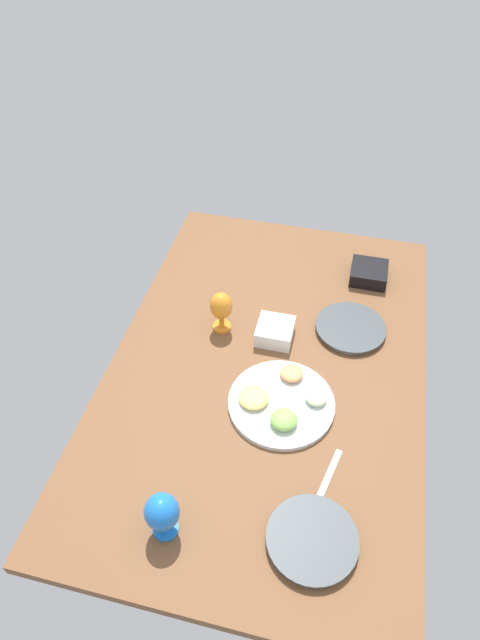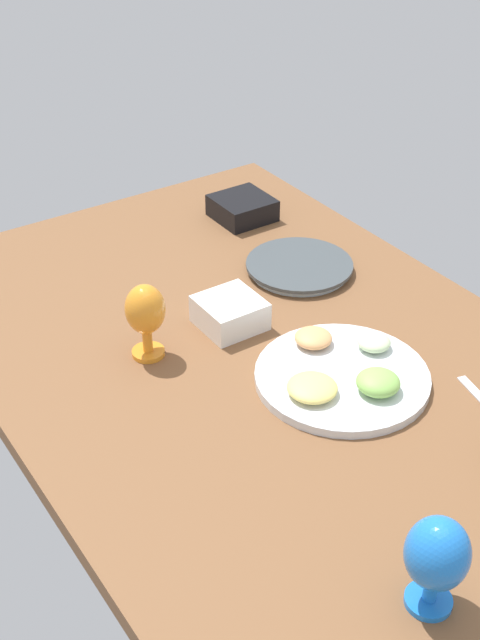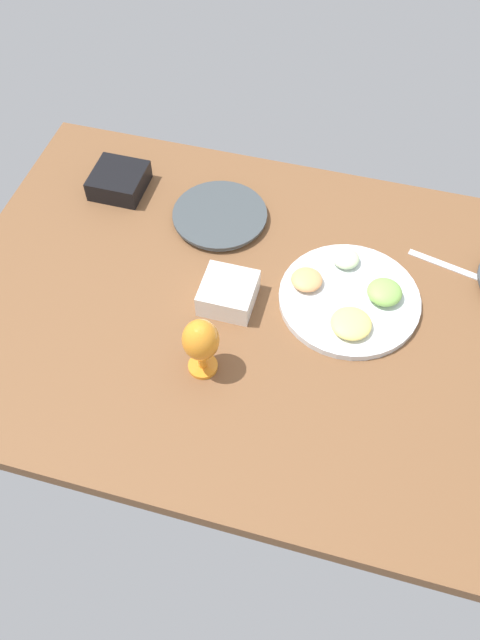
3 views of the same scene
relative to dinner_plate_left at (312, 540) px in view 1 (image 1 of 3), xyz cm
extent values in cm
cube|color=brown|center=(55.35, 23.11, -3.43)|extent=(160.00, 104.00, 4.00)
cylinder|color=silver|center=(0.00, 0.00, -0.57)|extent=(22.23, 22.23, 1.72)
cylinder|color=#3E4549|center=(0.00, 0.00, 0.80)|extent=(24.16, 24.16, 1.03)
cylinder|color=silver|center=(78.30, -2.47, -0.74)|extent=(22.90, 22.90, 1.38)
cylinder|color=#3E4549|center=(78.30, -2.47, 0.37)|extent=(24.89, 24.89, 0.83)
cylinder|color=silver|center=(40.80, 15.63, -0.53)|extent=(33.67, 33.67, 1.80)
ellipsoid|color=#F2A566|center=(51.61, 14.32, 1.79)|extent=(7.54, 7.54, 2.84)
ellipsoid|color=#F9E072|center=(39.23, 24.21, 1.76)|extent=(9.46, 9.46, 2.77)
ellipsoid|color=#8CC659|center=(33.16, 13.56, 2.26)|extent=(8.24, 8.24, 3.78)
ellipsoid|color=beige|center=(43.77, 5.21, 1.80)|extent=(6.64, 6.64, 2.86)
cylinder|color=blue|center=(-5.65, 38.06, -0.93)|extent=(6.91, 6.91, 1.00)
cylinder|color=blue|center=(-5.65, 38.06, 1.41)|extent=(2.00, 2.00, 3.68)
ellipsoid|color=blue|center=(-5.65, 38.06, 8.99)|extent=(9.14, 9.14, 11.48)
cylinder|color=orange|center=(69.00, 42.45, -0.93)|extent=(6.63, 6.63, 1.00)
cylinder|color=orange|center=(69.00, 42.45, 1.91)|extent=(2.00, 2.00, 4.67)
ellipsoid|color=orange|center=(69.00, 42.45, 9.45)|extent=(7.98, 7.98, 10.41)
cube|color=black|center=(108.01, -6.49, 1.40)|extent=(13.86, 13.86, 5.65)
cube|color=tan|center=(108.01, -6.49, 3.21)|extent=(11.36, 11.36, 1.81)
cube|color=white|center=(68.64, 22.80, 1.68)|extent=(12.49, 12.49, 6.21)
cube|color=#F9E072|center=(68.64, 22.80, 3.66)|extent=(10.24, 10.24, 1.99)
cube|color=silver|center=(19.96, -2.05, -1.13)|extent=(17.93, 5.92, 0.60)
camera|label=1|loc=(-59.82, 4.85, 140.77)|focal=30.56mm
camera|label=2|loc=(-54.86, 103.18, 99.37)|focal=47.49mm
camera|label=3|loc=(41.23, 112.42, 120.80)|focal=36.06mm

